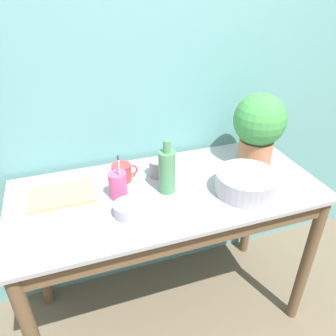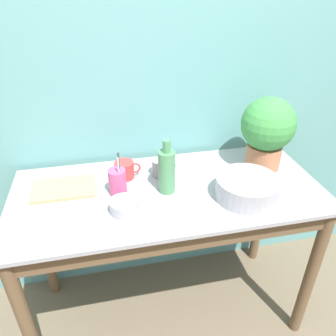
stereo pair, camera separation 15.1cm
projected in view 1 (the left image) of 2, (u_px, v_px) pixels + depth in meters
name	position (u px, v px, depth m)	size (l,w,h in m)	color
wall_back	(144.00, 100.00, 1.72)	(6.00, 0.05, 2.40)	#609E9E
counter_table	(170.00, 220.00, 1.64)	(1.48, 0.67, 0.88)	brown
potted_plant	(259.00, 125.00, 1.70)	(0.27, 0.27, 0.38)	#B7704C
bowl_wash_large	(246.00, 183.00, 1.53)	(0.29, 0.29, 0.10)	#A8A8B2
bottle_tall	(167.00, 171.00, 1.50)	(0.08, 0.08, 0.27)	#4C8C59
mug_red	(122.00, 172.00, 1.62)	(0.13, 0.10, 0.09)	#C63838
mug_grey	(158.00, 168.00, 1.66)	(0.12, 0.09, 0.09)	gray
bowl_small_steel	(128.00, 209.00, 1.39)	(0.13, 0.13, 0.06)	#A8A8B2
utensil_cup	(118.00, 185.00, 1.49)	(0.08, 0.08, 0.21)	#CC4C7F
tray_board	(61.00, 196.00, 1.51)	(0.29, 0.19, 0.02)	tan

